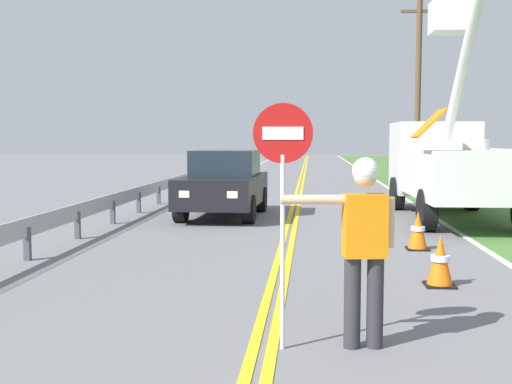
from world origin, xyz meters
name	(u,v)px	position (x,y,z in m)	size (l,w,h in m)	color
centerline_yellow_left	(295,198)	(-0.09, 20.00, 0.01)	(0.11, 110.00, 0.01)	yellow
centerline_yellow_right	(300,198)	(0.09, 20.00, 0.01)	(0.11, 110.00, 0.01)	yellow
edge_line_right	(406,199)	(3.60, 20.00, 0.01)	(0.12, 110.00, 0.01)	silver
edge_line_left	(192,197)	(-3.60, 20.00, 0.01)	(0.12, 110.00, 0.01)	silver
flagger_worker	(363,240)	(0.95, 4.52, 1.05)	(1.08, 0.30, 1.83)	#2D2D33
stop_sign_paddle	(283,170)	(0.19, 4.42, 1.71)	(0.56, 0.04, 2.33)	silver
utility_bucket_truck	(449,162)	(3.94, 15.03, 1.41)	(2.67, 6.85, 5.50)	silver
oncoming_sedan_nearest	(224,184)	(-1.78, 14.77, 0.83)	(2.03, 4.16, 1.70)	black
utility_pole_mid	(418,86)	(5.65, 30.72, 4.57)	(1.80, 0.28, 8.78)	brown
traffic_cone_lead	(440,262)	(2.20, 7.21, 0.34)	(0.40, 0.40, 0.70)	orange
traffic_cone_mid	(418,231)	(2.38, 10.12, 0.34)	(0.40, 0.40, 0.70)	orange
guardrail_left_shoulder	(149,190)	(-4.20, 16.52, 0.52)	(0.10, 32.00, 0.71)	#9EA0A3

